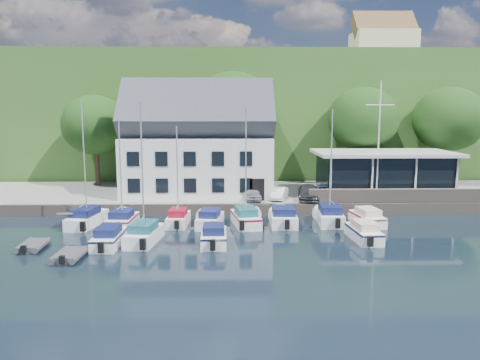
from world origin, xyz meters
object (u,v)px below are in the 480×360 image
at_px(car_silver, 252,193).
at_px(car_blue, 322,192).
at_px(boat_r1_2, 177,174).
at_px(dinghy_0, 33,245).
at_px(flagpole, 379,141).
at_px(boat_r1_7, 367,216).
at_px(harbor_building, 198,149).
at_px(boat_r1_6, 331,165).
at_px(boat_r1_1, 121,173).
at_px(boat_r2_1, 142,177).
at_px(dinghy_1, 69,254).
at_px(car_dgrey, 308,192).
at_px(boat_r1_0, 85,168).
at_px(boat_r2_2, 214,234).
at_px(boat_r1_3, 210,218).
at_px(boat_r2_0, 109,235).
at_px(boat_r1_5, 283,216).
at_px(car_white, 279,193).
at_px(club_pavilion, 383,172).
at_px(boat_r2_4, 364,230).
at_px(boat_r1_4, 246,167).

relative_size(car_silver, car_blue, 0.98).
distance_m(boat_r1_2, dinghy_0, 11.57).
height_order(flagpole, boat_r1_7, flagpole).
xyz_separation_m(harbor_building, boat_r1_6, (11.08, -8.67, -0.57)).
height_order(car_blue, boat_r1_1, boat_r1_1).
distance_m(boat_r2_1, dinghy_1, 6.83).
height_order(car_dgrey, dinghy_0, car_dgrey).
bearing_deg(boat_r1_0, boat_r1_6, 10.50).
bearing_deg(boat_r2_2, car_dgrey, 52.28).
xyz_separation_m(boat_r1_3, boat_r2_0, (-6.61, -5.10, -0.00)).
xyz_separation_m(boat_r1_6, boat_r1_7, (2.95, -0.36, -4.09)).
bearing_deg(car_silver, boat_r2_2, -110.52).
xyz_separation_m(boat_r1_5, boat_r2_2, (-5.35, -5.41, -0.03)).
bearing_deg(car_dgrey, car_silver, -171.84).
relative_size(car_white, boat_r2_0, 0.56).
relative_size(boat_r1_7, boat_r2_1, 0.60).
distance_m(boat_r1_3, boat_r1_7, 12.56).
bearing_deg(boat_r2_1, club_pavilion, 40.29).
relative_size(boat_r1_0, boat_r2_4, 1.64).
height_order(harbor_building, boat_r1_0, harbor_building).
distance_m(car_white, car_blue, 3.99).
xyz_separation_m(boat_r1_1, boat_r2_4, (17.85, -4.11, -3.55)).
relative_size(boat_r1_6, boat_r2_2, 1.90).
bearing_deg(boat_r2_2, boat_r1_0, 151.36).
bearing_deg(flagpole, boat_r2_1, -152.10).
distance_m(harbor_building, boat_r1_3, 10.53).
bearing_deg(boat_r1_4, boat_r2_0, -160.36).
height_order(boat_r1_0, boat_r1_2, boat_r1_0).
distance_m(boat_r1_1, boat_r1_2, 4.35).
bearing_deg(boat_r1_5, harbor_building, 130.73).
bearing_deg(car_silver, boat_r1_6, -44.16).
xyz_separation_m(club_pavilion, boat_r1_4, (-13.70, -8.63, 1.61)).
relative_size(boat_r2_0, dinghy_1, 2.03).
relative_size(boat_r2_2, dinghy_1, 1.73).
relative_size(club_pavilion, boat_r1_1, 1.55).
height_order(flagpole, boat_r1_1, flagpole).
bearing_deg(boat_r1_2, boat_r2_4, -16.20).
bearing_deg(boat_r1_7, dinghy_0, -174.62).
bearing_deg(dinghy_1, boat_r1_0, 101.16).
bearing_deg(car_white, boat_r1_0, -143.73).
bearing_deg(boat_r1_7, car_blue, 104.31).
bearing_deg(car_silver, club_pavilion, 9.29).
xyz_separation_m(boat_r1_2, boat_r1_3, (2.55, -0.48, -3.41)).
distance_m(boat_r1_5, dinghy_1, 16.46).
relative_size(car_blue, boat_r1_6, 0.38).
bearing_deg(car_white, boat_r1_5, -75.62).
height_order(boat_r2_0, dinghy_0, boat_r2_0).
bearing_deg(boat_r1_4, boat_r1_0, 169.37).
xyz_separation_m(car_silver, boat_r2_1, (-7.95, -10.16, 2.99)).
xyz_separation_m(boat_r1_1, boat_r1_4, (9.69, 0.28, 0.40)).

